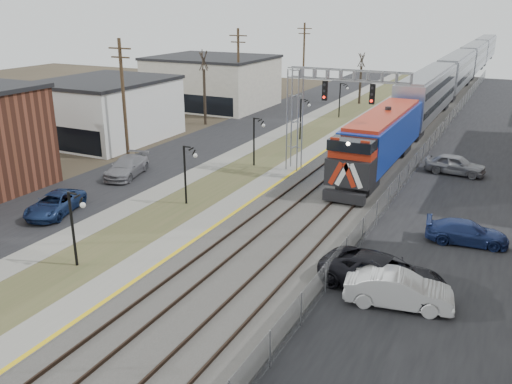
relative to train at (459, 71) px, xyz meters
The scene contains 21 objects.
street_west 46.36m from the train, 111.56° to the right, with size 7.00×120.00×0.04m, color black.
sidewalk 44.90m from the train, 106.20° to the right, with size 2.00×120.00×0.08m, color gray.
grass_median 44.16m from the train, 102.45° to the right, with size 4.00×120.00×0.06m, color #444D29.
platform 43.61m from the train, 98.59° to the right, with size 2.00×120.00×0.24m, color gray.
ballast_bed 43.15m from the train, 92.00° to the right, with size 8.00×120.00×0.20m, color #595651.
platform_edge 43.48m from the train, 97.44° to the right, with size 0.24×120.00×0.01m, color gold.
track_near 43.25m from the train, 94.65° to the right, with size 1.58×120.00×0.15m.
track_far 43.11m from the train, 90.00° to the right, with size 1.58×120.00×0.15m.
train is the anchor object (origin of this frame).
signal_gantry 50.29m from the train, 94.89° to the right, with size 9.00×1.07×8.15m.
lampposts 60.50m from the train, 99.04° to the right, with size 0.14×62.14×4.00m.
utility_poles 56.71m from the train, 110.66° to the right, with size 0.28×80.28×10.00m.
fence 43.17m from the train, 86.41° to the right, with size 0.04×120.00×1.60m, color gray.
buildings_west 59.99m from the train, 116.21° to the right, with size 14.00×67.00×7.00m.
bare_trees 43.13m from the train, 114.91° to the right, with size 12.30×42.30×5.95m.
car_lot_b 66.91m from the train, 84.94° to the right, with size 1.63×4.66×1.54m, color silver.
car_lot_c 65.84m from the train, 85.66° to the right, with size 2.70×5.86×1.63m, color black.
car_lot_d 58.92m from the train, 82.36° to the right, with size 1.78×4.37×1.27m, color navy.
car_lot_e 45.53m from the train, 83.03° to the right, with size 1.81×4.51×1.54m, color gray.
car_street_a 67.15m from the train, 103.69° to the right, with size 2.16×4.69×1.30m, color navy.
car_street_b 59.42m from the train, 106.59° to the right, with size 2.03×5.00×1.45m, color gray.
Camera 1 is at (15.13, -10.05, 12.61)m, focal length 38.00 mm.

